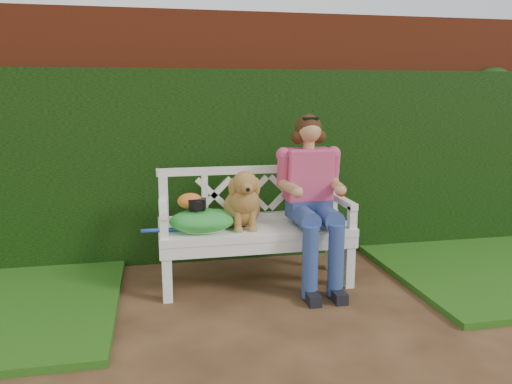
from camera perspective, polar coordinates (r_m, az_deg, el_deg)
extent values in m
plane|color=#372313|center=(3.22, 4.39, -16.55)|extent=(60.00, 60.00, 0.00)
cube|color=maroon|center=(4.72, -1.73, 6.40)|extent=(10.00, 0.30, 2.20)
cube|color=#1E490E|center=(4.53, -1.24, 3.02)|extent=(10.00, 0.18, 1.70)
cube|color=black|center=(3.74, -6.71, -1.37)|extent=(0.14, 0.11, 0.08)
ellipsoid|color=orange|center=(3.77, -7.55, -1.01)|extent=(0.22, 0.19, 0.12)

